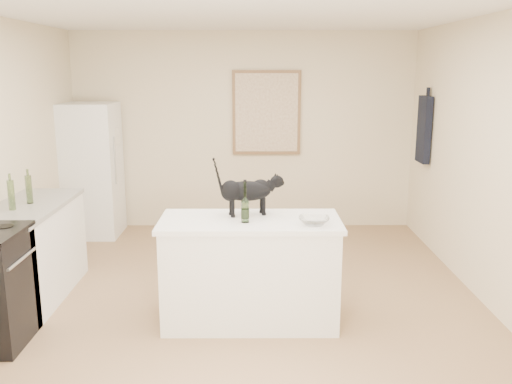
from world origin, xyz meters
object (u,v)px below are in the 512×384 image
(glass_bowl, at_px, (314,221))
(wine_bottle, at_px, (245,204))
(fridge, at_px, (91,170))
(black_cat, at_px, (246,194))

(glass_bowl, bearing_deg, wine_bottle, 173.26)
(fridge, height_order, wine_bottle, fridge)
(black_cat, relative_size, glass_bowl, 2.19)
(fridge, bearing_deg, wine_bottle, -52.72)
(fridge, xyz_separation_m, wine_bottle, (2.01, -2.64, 0.20))
(wine_bottle, relative_size, glass_bowl, 1.25)
(black_cat, height_order, wine_bottle, black_cat)
(fridge, relative_size, black_cat, 3.16)
(wine_bottle, xyz_separation_m, glass_bowl, (0.55, -0.07, -0.12))
(fridge, height_order, black_cat, fridge)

